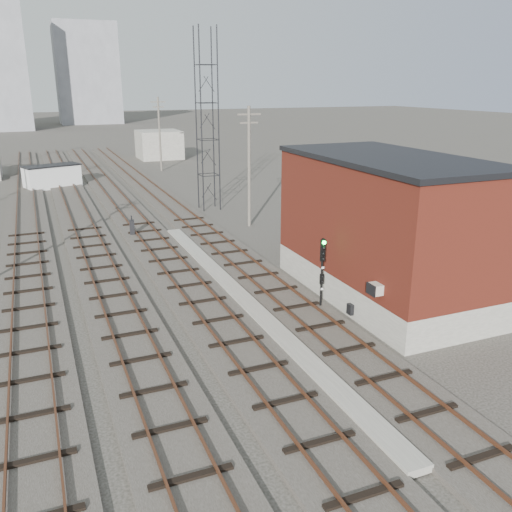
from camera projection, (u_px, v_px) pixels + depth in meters
ground at (107, 172)px, 67.83m from camera, size 320.00×320.00×0.00m
track_right at (166, 201)px, 50.21m from camera, size 3.20×90.00×0.39m
track_mid_right at (122, 205)px, 48.76m from camera, size 3.20×90.00×0.39m
track_mid_left at (75, 209)px, 47.31m from camera, size 3.20×90.00×0.39m
track_left at (26, 213)px, 45.85m from camera, size 3.20×90.00×0.39m
platform_curb at (242, 299)px, 27.46m from camera, size 0.90×28.00×0.26m
brick_building at (385, 228)px, 27.17m from camera, size 6.54×12.20×7.22m
lattice_tower at (207, 121)px, 45.53m from camera, size 1.60×1.60×15.00m
utility_pole_right_a at (249, 164)px, 40.55m from camera, size 1.80×0.24×9.00m
utility_pole_right_b at (160, 132)px, 66.97m from camera, size 1.80×0.24×9.00m
apartment_right at (87, 74)px, 146.04m from camera, size 16.00×12.00×26.00m
shed_right at (159, 145)px, 79.29m from camera, size 6.00×6.00×4.00m
signal_mast at (322, 270)px, 25.87m from camera, size 0.40×0.40×3.61m
switch_stand at (132, 227)px, 38.79m from camera, size 0.39×0.39×1.47m
site_trailer at (52, 176)px, 57.06m from camera, size 6.19×4.17×2.40m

